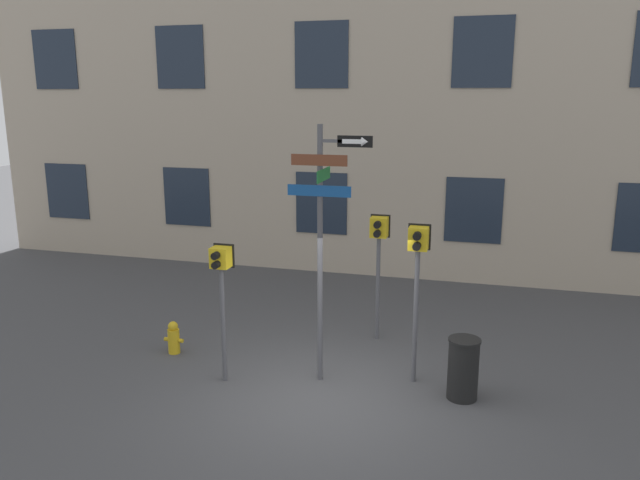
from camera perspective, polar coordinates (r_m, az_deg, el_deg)
ground_plane at (r=10.34m, az=0.29°, el=-14.36°), size 60.00×60.00×0.00m
building_facade at (r=16.51m, az=7.43°, el=16.49°), size 24.00×0.63×11.54m
street_sign_pole at (r=10.12m, az=0.33°, el=0.95°), size 1.37×0.74×4.33m
pedestrian_signal_left at (r=10.41m, az=-9.02°, el=-3.34°), size 0.36×0.40×2.38m
pedestrian_signal_right at (r=10.31m, az=8.91°, el=-1.92°), size 0.37×0.40×2.72m
pedestrian_signal_across at (r=12.14m, az=5.39°, el=-0.23°), size 0.39×0.40×2.51m
fire_hydrant at (r=12.22m, az=-13.24°, el=-8.70°), size 0.38×0.22×0.63m
trash_bin at (r=10.42m, az=12.95°, el=-11.39°), size 0.52×0.52×1.02m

